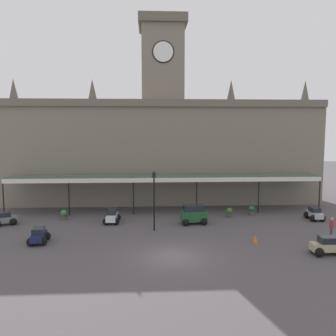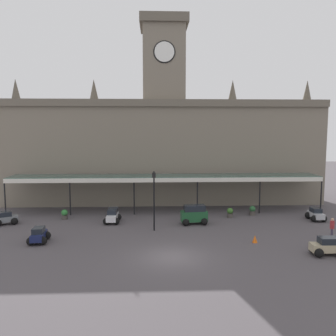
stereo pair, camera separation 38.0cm
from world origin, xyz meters
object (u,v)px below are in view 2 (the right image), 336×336
pedestrian_crossing_forecourt (332,227)px  planter_near_kerb (65,214)px  planter_forecourt_centre (230,213)px  victorian_lamppost (154,194)px  car_green_van (194,215)px  traffic_cone (255,239)px  car_white_estate (112,216)px  car_silver_sedan (316,215)px  planter_by_canopy (252,210)px  car_navy_sedan (39,236)px  car_beige_estate (328,247)px  car_grey_sedan (6,219)px

pedestrian_crossing_forecourt → planter_near_kerb: 23.85m
planter_forecourt_centre → pedestrian_crossing_forecourt: bearing=-46.5°
victorian_lamppost → car_green_van: bearing=27.5°
pedestrian_crossing_forecourt → traffic_cone: pedestrian_crossing_forecourt is taller
car_white_estate → planter_forecourt_centre: bearing=6.9°
car_silver_sedan → victorian_lamppost: bearing=-169.6°
car_green_van → planter_by_canopy: car_green_van is taller
car_navy_sedan → planter_near_kerb: car_navy_sedan is taller
car_beige_estate → traffic_cone: bearing=146.2°
pedestrian_crossing_forecourt → car_white_estate: bearing=162.7°
car_navy_sedan → pedestrian_crossing_forecourt: bearing=0.1°
car_green_van → car_navy_sedan: 13.41m
car_white_estate → traffic_cone: (11.65, -6.35, -0.28)m
car_green_van → planter_near_kerb: size_ratio=2.59×
victorian_lamppost → planter_forecourt_centre: size_ratio=5.38×
car_navy_sedan → victorian_lamppost: size_ratio=0.41×
car_silver_sedan → car_navy_sedan: (-24.38, -5.67, 0.00)m
car_navy_sedan → pedestrian_crossing_forecourt: (23.02, 0.03, 0.41)m
car_navy_sedan → planter_by_canopy: 20.41m
car_silver_sedan → planter_by_canopy: bearing=158.7°
planter_near_kerb → car_grey_sedan: bearing=-161.4°
pedestrian_crossing_forecourt → victorian_lamppost: size_ratio=0.32×
car_navy_sedan → pedestrian_crossing_forecourt: 23.03m
pedestrian_crossing_forecourt → victorian_lamppost: victorian_lamppost is taller
car_silver_sedan → planter_near_kerb: size_ratio=2.14×
planter_forecourt_centre → car_navy_sedan: bearing=-156.8°
car_grey_sedan → car_beige_estate: size_ratio=0.99×
car_grey_sedan → car_green_van: bearing=-1.8°
car_white_estate → victorian_lamppost: size_ratio=0.44×
car_green_van → car_white_estate: bearing=173.1°
car_white_estate → pedestrian_crossing_forecourt: (18.05, -5.62, 0.34)m
car_beige_estate → planter_forecourt_centre: car_beige_estate is taller
car_beige_estate → planter_near_kerb: 23.19m
car_silver_sedan → traffic_cone: (-7.76, -6.38, -0.21)m
planter_by_canopy → planter_near_kerb: bearing=-177.2°
car_grey_sedan → car_navy_sedan: 7.07m
car_grey_sedan → planter_by_canopy: bearing=6.2°
car_silver_sedan → car_navy_sedan: 25.03m
car_beige_estate → victorian_lamppost: 13.84m
car_white_estate → pedestrian_crossing_forecourt: 18.91m
car_beige_estate → pedestrian_crossing_forecourt: bearing=59.1°
planter_near_kerb → car_white_estate: bearing=-15.1°
car_white_estate → car_green_van: car_green_van is taller
car_grey_sedan → planter_forecourt_centre: bearing=4.8°
planter_near_kerb → planter_by_canopy: bearing=2.8°
car_navy_sedan → planter_near_kerb: bearing=88.3°
car_navy_sedan → traffic_cone: (16.62, -0.71, -0.21)m
car_grey_sedan → planter_near_kerb: size_ratio=2.34×
car_grey_sedan → planter_by_canopy: size_ratio=2.34×
pedestrian_crossing_forecourt → traffic_cone: bearing=-173.4°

